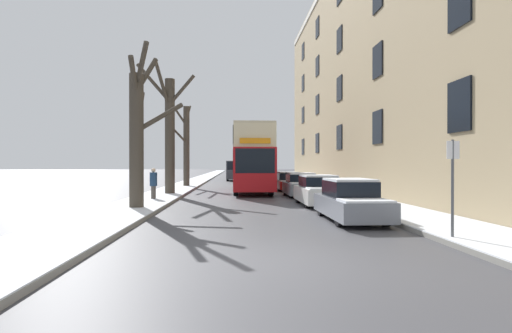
{
  "coord_description": "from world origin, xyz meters",
  "views": [
    {
      "loc": [
        -0.98,
        -7.9,
        1.92
      ],
      "look_at": [
        0.23,
        14.92,
        1.82
      ],
      "focal_mm": 28.0,
      "sensor_mm": 36.0,
      "label": 1
    }
  ],
  "objects_px": {
    "parked_car_2": "(301,186)",
    "pedestrian_left_sidewalk": "(153,183)",
    "bare_tree_left_0": "(138,133)",
    "bare_tree_left_1": "(169,131)",
    "parked_car_0": "(350,201)",
    "bare_tree_left_2": "(186,143)",
    "oncoming_van": "(234,170)",
    "street_sign_post": "(453,184)",
    "parked_car_1": "(319,191)",
    "parked_car_3": "(288,182)",
    "double_decker_bus": "(251,156)"
  },
  "relations": [
    {
      "from": "bare_tree_left_0",
      "to": "oncoming_van",
      "type": "relative_size",
      "value": 1.34
    },
    {
      "from": "parked_car_2",
      "to": "pedestrian_left_sidewalk",
      "type": "height_order",
      "value": "pedestrian_left_sidewalk"
    },
    {
      "from": "bare_tree_left_2",
      "to": "street_sign_post",
      "type": "height_order",
      "value": "bare_tree_left_2"
    },
    {
      "from": "bare_tree_left_0",
      "to": "bare_tree_left_1",
      "type": "height_order",
      "value": "bare_tree_left_1"
    },
    {
      "from": "parked_car_2",
      "to": "pedestrian_left_sidewalk",
      "type": "xyz_separation_m",
      "value": [
        -8.22,
        -2.8,
        0.29
      ]
    },
    {
      "from": "bare_tree_left_2",
      "to": "parked_car_1",
      "type": "xyz_separation_m",
      "value": [
        8.13,
        -15.16,
        -3.08
      ]
    },
    {
      "from": "parked_car_1",
      "to": "street_sign_post",
      "type": "xyz_separation_m",
      "value": [
        1.35,
        -9.25,
        0.79
      ]
    },
    {
      "from": "double_decker_bus",
      "to": "pedestrian_left_sidewalk",
      "type": "distance_m",
      "value": 8.81
    },
    {
      "from": "bare_tree_left_2",
      "to": "parked_car_1",
      "type": "height_order",
      "value": "bare_tree_left_2"
    },
    {
      "from": "bare_tree_left_2",
      "to": "parked_car_1",
      "type": "relative_size",
      "value": 1.9
    },
    {
      "from": "parked_car_2",
      "to": "oncoming_van",
      "type": "relative_size",
      "value": 0.78
    },
    {
      "from": "bare_tree_left_1",
      "to": "street_sign_post",
      "type": "distance_m",
      "value": 18.23
    },
    {
      "from": "parked_car_0",
      "to": "pedestrian_left_sidewalk",
      "type": "bearing_deg",
      "value": 137.48
    },
    {
      "from": "parked_car_1",
      "to": "parked_car_3",
      "type": "height_order",
      "value": "parked_car_1"
    },
    {
      "from": "bare_tree_left_1",
      "to": "street_sign_post",
      "type": "bearing_deg",
      "value": -58.71
    },
    {
      "from": "parked_car_3",
      "to": "pedestrian_left_sidewalk",
      "type": "bearing_deg",
      "value": -133.23
    },
    {
      "from": "parked_car_1",
      "to": "oncoming_van",
      "type": "height_order",
      "value": "oncoming_van"
    },
    {
      "from": "bare_tree_left_2",
      "to": "parked_car_0",
      "type": "height_order",
      "value": "bare_tree_left_2"
    },
    {
      "from": "oncoming_van",
      "to": "parked_car_0",
      "type": "bearing_deg",
      "value": -83.39
    },
    {
      "from": "bare_tree_left_0",
      "to": "double_decker_bus",
      "type": "distance_m",
      "value": 12.16
    },
    {
      "from": "bare_tree_left_0",
      "to": "parked_car_1",
      "type": "relative_size",
      "value": 1.59
    },
    {
      "from": "parked_car_1",
      "to": "oncoming_van",
      "type": "xyz_separation_m",
      "value": [
        -4.02,
        29.49,
        0.61
      ]
    },
    {
      "from": "oncoming_van",
      "to": "street_sign_post",
      "type": "xyz_separation_m",
      "value": [
        5.37,
        -38.74,
        0.17
      ]
    },
    {
      "from": "parked_car_1",
      "to": "parked_car_3",
      "type": "bearing_deg",
      "value": 90.0
    },
    {
      "from": "bare_tree_left_0",
      "to": "parked_car_2",
      "type": "relative_size",
      "value": 1.71
    },
    {
      "from": "parked_car_0",
      "to": "parked_car_2",
      "type": "bearing_deg",
      "value": 90.0
    },
    {
      "from": "parked_car_1",
      "to": "bare_tree_left_2",
      "type": "bearing_deg",
      "value": 118.21
    },
    {
      "from": "parked_car_1",
      "to": "street_sign_post",
      "type": "relative_size",
      "value": 1.67
    },
    {
      "from": "parked_car_1",
      "to": "parked_car_2",
      "type": "relative_size",
      "value": 1.08
    },
    {
      "from": "parked_car_2",
      "to": "oncoming_van",
      "type": "height_order",
      "value": "oncoming_van"
    },
    {
      "from": "parked_car_0",
      "to": "pedestrian_left_sidewalk",
      "type": "relative_size",
      "value": 2.49
    },
    {
      "from": "parked_car_0",
      "to": "bare_tree_left_2",
      "type": "bearing_deg",
      "value": 111.77
    },
    {
      "from": "bare_tree_left_1",
      "to": "pedestrian_left_sidewalk",
      "type": "height_order",
      "value": "bare_tree_left_1"
    },
    {
      "from": "parked_car_1",
      "to": "oncoming_van",
      "type": "relative_size",
      "value": 0.84
    },
    {
      "from": "pedestrian_left_sidewalk",
      "to": "street_sign_post",
      "type": "height_order",
      "value": "street_sign_post"
    },
    {
      "from": "double_decker_bus",
      "to": "parked_car_3",
      "type": "distance_m",
      "value": 3.92
    },
    {
      "from": "parked_car_1",
      "to": "street_sign_post",
      "type": "distance_m",
      "value": 9.38
    },
    {
      "from": "bare_tree_left_1",
      "to": "bare_tree_left_2",
      "type": "bearing_deg",
      "value": 90.67
    },
    {
      "from": "pedestrian_left_sidewalk",
      "to": "parked_car_1",
      "type": "bearing_deg",
      "value": 86.24
    },
    {
      "from": "parked_car_1",
      "to": "parked_car_3",
      "type": "distance_m",
      "value": 11.09
    },
    {
      "from": "double_decker_bus",
      "to": "pedestrian_left_sidewalk",
      "type": "height_order",
      "value": "double_decker_bus"
    },
    {
      "from": "parked_car_0",
      "to": "parked_car_2",
      "type": "distance_m",
      "value": 10.34
    },
    {
      "from": "double_decker_bus",
      "to": "parked_car_1",
      "type": "relative_size",
      "value": 2.38
    },
    {
      "from": "parked_car_0",
      "to": "parked_car_1",
      "type": "height_order",
      "value": "parked_car_0"
    },
    {
      "from": "bare_tree_left_0",
      "to": "oncoming_van",
      "type": "height_order",
      "value": "bare_tree_left_0"
    },
    {
      "from": "bare_tree_left_1",
      "to": "double_decker_bus",
      "type": "relative_size",
      "value": 0.82
    },
    {
      "from": "bare_tree_left_1",
      "to": "oncoming_van",
      "type": "distance_m",
      "value": 23.82
    },
    {
      "from": "bare_tree_left_1",
      "to": "parked_car_2",
      "type": "relative_size",
      "value": 2.09
    },
    {
      "from": "double_decker_bus",
      "to": "street_sign_post",
      "type": "xyz_separation_m",
      "value": [
        4.16,
        -18.36,
        -1.07
      ]
    },
    {
      "from": "parked_car_0",
      "to": "parked_car_3",
      "type": "bearing_deg",
      "value": 90.0
    }
  ]
}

